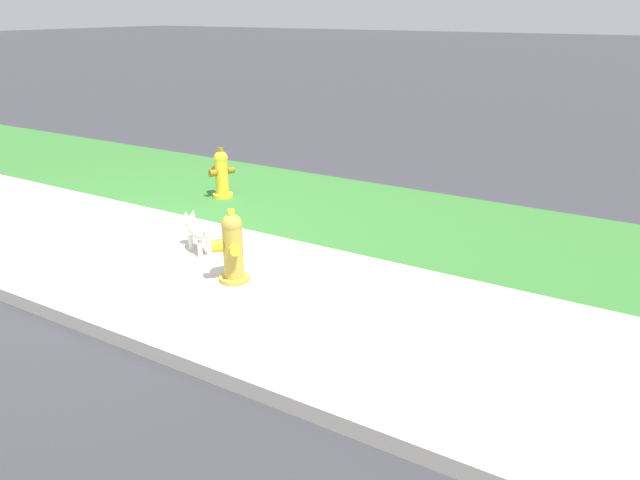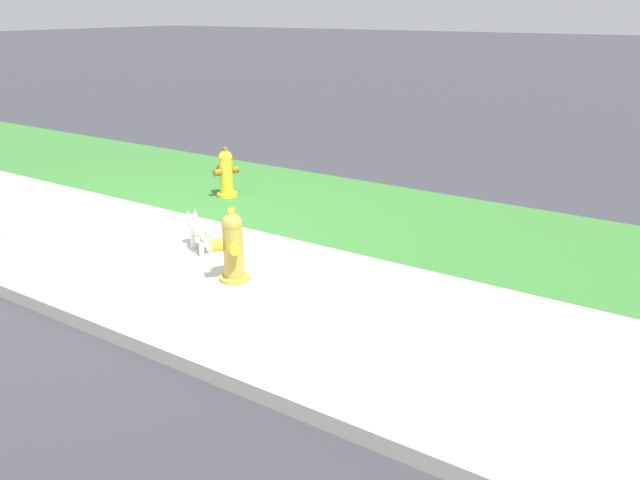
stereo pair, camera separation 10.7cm
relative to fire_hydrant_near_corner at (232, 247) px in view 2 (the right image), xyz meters
name	(u,v)px [view 2 (the right image)]	position (x,y,z in m)	size (l,w,h in m)	color
ground_plane	(125,250)	(-1.46, -0.02, -0.33)	(120.00, 120.00, 0.00)	#38383D
sidewalk_pavement	(125,250)	(-1.46, -0.02, -0.33)	(18.00, 2.39, 0.01)	#BCB7AD
grass_verge	(269,194)	(-1.46, 2.45, -0.33)	(18.00, 2.55, 0.01)	#387A33
street_curb	(10,288)	(-1.46, -1.30, -0.27)	(18.00, 0.16, 0.12)	#BCB7AD
fire_hydrant_near_corner	(232,247)	(0.00, 0.00, 0.00)	(0.34, 0.34, 0.70)	gold
fire_hydrant_across_street	(226,173)	(-1.86, 2.05, -0.02)	(0.33, 0.36, 0.67)	yellow
small_white_dog	(199,229)	(-0.78, 0.38, -0.09)	(0.49, 0.34, 0.40)	silver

